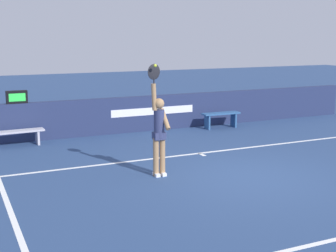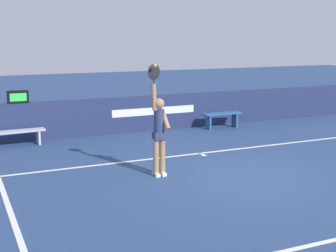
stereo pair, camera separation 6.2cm
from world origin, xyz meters
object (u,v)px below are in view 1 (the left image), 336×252
(tennis_ball, at_px, (155,66))
(courtside_bench_far, at_px, (221,117))
(speed_display, at_px, (17,97))
(courtside_bench_near, at_px, (16,134))
(tennis_player, at_px, (159,130))

(tennis_ball, xyz_separation_m, courtside_bench_far, (4.22, 4.30, -2.06))
(speed_display, distance_m, courtside_bench_near, 1.13)
(courtside_bench_far, bearing_deg, tennis_player, -134.51)
(speed_display, relative_size, tennis_player, 0.24)
(tennis_player, bearing_deg, courtside_bench_near, 120.50)
(speed_display, xyz_separation_m, courtside_bench_near, (-0.14, -0.57, -0.97))
(speed_display, relative_size, courtside_bench_far, 0.44)
(speed_display, xyz_separation_m, tennis_player, (2.35, -4.80, -0.29))
(speed_display, height_order, courtside_bench_near, speed_display)
(tennis_player, bearing_deg, speed_display, 116.09)
(tennis_ball, bearing_deg, courtside_bench_near, 118.19)
(courtside_bench_near, bearing_deg, courtside_bench_far, -0.71)
(tennis_ball, bearing_deg, tennis_player, 45.93)
(speed_display, bearing_deg, courtside_bench_near, -104.12)
(tennis_player, xyz_separation_m, courtside_bench_far, (4.08, 4.15, -0.65))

